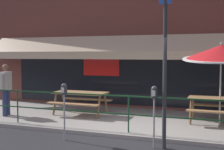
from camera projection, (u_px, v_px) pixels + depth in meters
name	position (u px, v px, depth m)	size (l,w,h in m)	color
ground_plane	(125.00, 139.00, 7.85)	(120.00, 120.00, 0.00)	#232326
patio_deck	(144.00, 121.00, 9.72)	(15.00, 4.00, 0.10)	gray
restaurant_building	(160.00, 3.00, 11.54)	(15.00, 1.60, 8.15)	brown
patio_railing	(129.00, 106.00, 8.08)	(13.84, 0.04, 0.97)	#194723
picnic_table_left	(80.00, 97.00, 10.52)	(1.80, 1.42, 0.76)	#997047
picnic_table_centre	(220.00, 103.00, 9.11)	(1.80, 1.42, 0.76)	#997047
patio_umbrella_centre	(221.00, 53.00, 8.82)	(2.14, 2.14, 2.40)	#B7B2A8
pedestrian_walking	(6.00, 87.00, 10.31)	(0.31, 0.61, 1.71)	navy
parking_meter_near	(64.00, 94.00, 7.67)	(0.15, 0.16, 1.42)	gray
parking_meter_far	(154.00, 98.00, 7.03)	(0.15, 0.16, 1.42)	gray
street_sign_pole	(165.00, 40.00, 6.90)	(0.28, 0.09, 4.77)	#2D2D33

